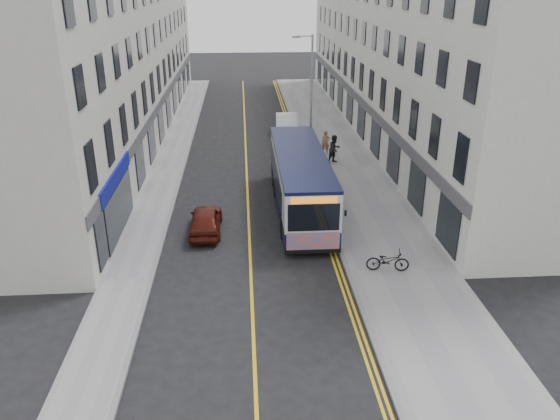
{
  "coord_description": "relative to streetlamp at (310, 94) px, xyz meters",
  "views": [
    {
      "loc": [
        -0.17,
        -20.58,
        11.25
      ],
      "look_at": [
        1.4,
        1.85,
        1.6
      ],
      "focal_mm": 35.0,
      "sensor_mm": 36.0,
      "label": 1
    }
  ],
  "objects": [
    {
      "name": "pedestrian_near",
      "position": [
        1.21,
        0.69,
        -3.46
      ],
      "size": [
        0.62,
        0.45,
        1.61
      ],
      "primitive_type": "imported",
      "rotation": [
        0.0,
        0.0,
        -0.11
      ],
      "color": "#8C613F",
      "rests_on": "pavement_east"
    },
    {
      "name": "pavement_west",
      "position": [
        -9.17,
        -2.0,
        -4.32
      ],
      "size": [
        2.0,
        64.0,
        0.12
      ],
      "primitive_type": "cube",
      "color": "gray",
      "rests_on": "ground"
    },
    {
      "name": "terrace_west",
      "position": [
        -13.17,
        7.0,
        2.12
      ],
      "size": [
        6.0,
        46.0,
        13.0
      ],
      "primitive_type": "cube",
      "color": "beige",
      "rests_on": "ground"
    },
    {
      "name": "terrace_east",
      "position": [
        7.33,
        7.0,
        2.12
      ],
      "size": [
        6.0,
        46.0,
        13.0
      ],
      "primitive_type": "cube",
      "color": "silver",
      "rests_on": "ground"
    },
    {
      "name": "car_white",
      "position": [
        -0.97,
        6.19,
        -3.6
      ],
      "size": [
        1.91,
        4.82,
        1.56
      ],
      "primitive_type": "imported",
      "rotation": [
        0.0,
        0.0,
        -0.05
      ],
      "color": "silver",
      "rests_on": "ground"
    },
    {
      "name": "road_dbl_yellow_inner",
      "position": [
        -0.62,
        -2.0,
        -4.38
      ],
      "size": [
        0.1,
        64.0,
        0.01
      ],
      "primitive_type": "cube",
      "color": "gold",
      "rests_on": "ground"
    },
    {
      "name": "pedestrian_far",
      "position": [
        1.52,
        -1.12,
        -3.35
      ],
      "size": [
        1.12,
        1.07,
        1.82
      ],
      "primitive_type": "imported",
      "rotation": [
        0.0,
        0.0,
        0.6
      ],
      "color": "black",
      "rests_on": "pavement_east"
    },
    {
      "name": "kerb_east",
      "position": [
        -0.17,
        -2.0,
        -4.32
      ],
      "size": [
        0.18,
        64.0,
        0.13
      ],
      "primitive_type": "cube",
      "color": "slate",
      "rests_on": "ground"
    },
    {
      "name": "car_maroon",
      "position": [
        -6.21,
        -10.84,
        -3.76
      ],
      "size": [
        1.51,
        3.68,
        1.25
      ],
      "primitive_type": "imported",
      "rotation": [
        0.0,
        0.0,
        3.13
      ],
      "color": "#4C140C",
      "rests_on": "ground"
    },
    {
      "name": "road_dbl_yellow_outer",
      "position": [
        -0.42,
        -2.0,
        -4.38
      ],
      "size": [
        0.1,
        64.0,
        0.01
      ],
      "primitive_type": "cube",
      "color": "gold",
      "rests_on": "ground"
    },
    {
      "name": "pavement_east",
      "position": [
        2.08,
        -2.0,
        -4.32
      ],
      "size": [
        4.5,
        64.0,
        0.12
      ],
      "primitive_type": "cube",
      "color": "gray",
      "rests_on": "ground"
    },
    {
      "name": "ground",
      "position": [
        -4.17,
        -14.0,
        -4.38
      ],
      "size": [
        140.0,
        140.0,
        0.0
      ],
      "primitive_type": "plane",
      "color": "black",
      "rests_on": "ground"
    },
    {
      "name": "road_centre_line",
      "position": [
        -4.17,
        -2.0,
        -4.38
      ],
      "size": [
        0.12,
        64.0,
        0.01
      ],
      "primitive_type": "cube",
      "color": "gold",
      "rests_on": "ground"
    },
    {
      "name": "kerb_west",
      "position": [
        -8.17,
        -2.0,
        -4.32
      ],
      "size": [
        0.18,
        64.0,
        0.13
      ],
      "primitive_type": "cube",
      "color": "slate",
      "rests_on": "ground"
    },
    {
      "name": "bicycle",
      "position": [
        1.42,
        -15.31,
        -3.81
      ],
      "size": [
        1.81,
        0.83,
        0.91
      ],
      "primitive_type": "imported",
      "rotation": [
        0.0,
        0.0,
        1.44
      ],
      "color": "black",
      "rests_on": "pavement_east"
    },
    {
      "name": "streetlamp",
      "position": [
        0.0,
        0.0,
        0.0
      ],
      "size": [
        1.32,
        0.18,
        8.0
      ],
      "color": "#999DA2",
      "rests_on": "ground"
    },
    {
      "name": "city_bus",
      "position": [
        -1.48,
        -8.59,
        -2.68
      ],
      "size": [
        2.5,
        10.71,
        3.11
      ],
      "color": "black",
      "rests_on": "ground"
    }
  ]
}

